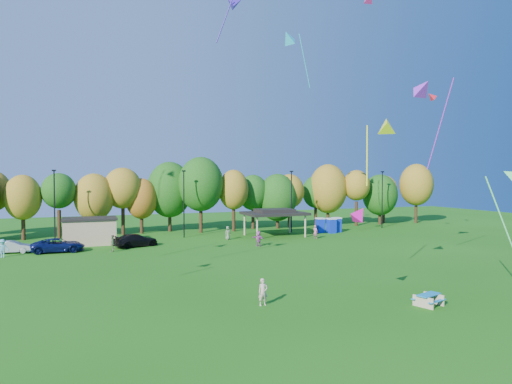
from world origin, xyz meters
name	(u,v)px	position (x,y,z in m)	size (l,w,h in m)	color
ground	(306,337)	(0.00, 0.00, 0.00)	(160.00, 160.00, 0.00)	#19600F
tree_line	(155,193)	(-1.03, 45.51, 5.91)	(93.57, 10.55, 11.15)	black
lamp_posts	(184,201)	(2.00, 40.00, 4.90)	(64.50, 0.25, 9.09)	black
utility_building	(90,231)	(-10.00, 38.00, 1.64)	(6.30, 4.30, 3.25)	tan
pavilion	(274,213)	(14.00, 37.00, 3.23)	(8.20, 6.20, 3.77)	tan
porta_potties	(329,225)	(23.16, 37.82, 1.10)	(3.75, 2.19, 2.18)	#0E29B7
picnic_table	(429,299)	(9.92, 2.28, 0.44)	(2.12, 1.92, 0.76)	tan
kite_flyer	(263,292)	(0.03, 6.11, 0.87)	(0.64, 0.42, 1.75)	#CFAE9B
car_b	(13,247)	(-17.88, 34.20, 0.66)	(1.39, 3.99, 1.32)	#ADADB3
car_c	(58,245)	(-13.31, 33.11, 0.76)	(2.52, 5.46, 1.52)	#0C144C
car_d	(136,240)	(-4.98, 34.04, 0.76)	(2.14, 5.25, 1.52)	black
far_person_0	(258,239)	(8.67, 29.33, 0.91)	(1.69, 0.54, 1.82)	#A74597
far_person_2	(315,232)	(18.07, 32.71, 0.90)	(0.66, 0.43, 1.81)	#C95F85
far_person_3	(2,248)	(-18.46, 31.58, 0.93)	(1.20, 0.69, 1.86)	#57A9C0
far_person_4	(228,233)	(6.88, 35.79, 0.89)	(0.87, 0.56, 1.78)	#657D55
far_person_5	(112,244)	(-7.76, 31.29, 0.86)	(1.01, 0.42, 1.72)	#728954
kite_1	(431,96)	(30.48, 25.34, 18.35)	(1.71, 1.47, 1.45)	red
kite_3	(359,214)	(5.15, 2.99, 6.00)	(1.50, 1.19, 1.38)	#DB0C8F
kite_4	(236,3)	(1.89, 17.08, 23.29)	(2.79, 1.54, 4.50)	#381C9F
kite_8	(423,88)	(18.22, 12.62, 16.25)	(1.97, 5.06, 8.58)	#A42AE4
kite_9	(289,38)	(11.21, 26.40, 23.92)	(3.95, 2.57, 6.64)	#22B2DC
kite_11	(386,125)	(10.48, 7.57, 12.12)	(2.56, 3.27, 5.61)	#EFFF1A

